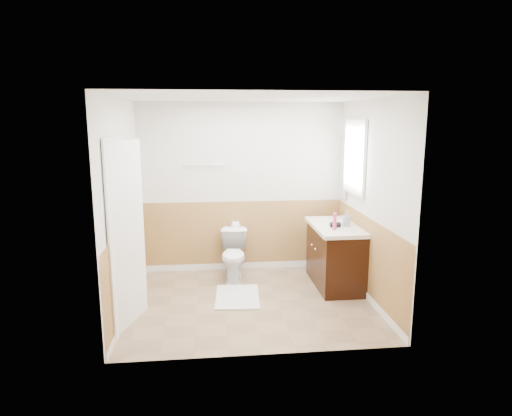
{
  "coord_description": "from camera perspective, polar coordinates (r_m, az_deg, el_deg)",
  "views": [
    {
      "loc": [
        -0.5,
        -5.29,
        2.25
      ],
      "look_at": [
        0.1,
        0.25,
        1.15
      ],
      "focal_mm": 31.57,
      "sensor_mm": 36.0,
      "label": 1
    }
  ],
  "objects": [
    {
      "name": "door_knob",
      "position": [
        5.39,
        -14.97,
        -3.17
      ],
      "size": [
        0.06,
        0.06,
        0.06
      ],
      "primitive_type": "sphere",
      "color": "silver",
      "rests_on": "door"
    },
    {
      "name": "bath_mat",
      "position": [
        5.9,
        -2.37,
        -11.16
      ],
      "size": [
        0.6,
        0.84,
        0.02
      ],
      "primitive_type": "cube",
      "rotation": [
        0.0,
        0.0,
        -0.07
      ],
      "color": "silver",
      "rests_on": "floor"
    },
    {
      "name": "hair_dryer_handle",
      "position": [
        6.05,
        9.65,
        -2.31
      ],
      "size": [
        0.03,
        0.03,
        0.07
      ],
      "primitive_type": "cylinder",
      "color": "black",
      "rests_on": "countertop"
    },
    {
      "name": "wainscot_right",
      "position": [
        5.92,
        13.85,
        -6.37
      ],
      "size": [
        0.0,
        2.6,
        2.6
      ],
      "primitive_type": "plane",
      "rotation": [
        1.57,
        0.0,
        -1.57
      ],
      "color": "#B78449",
      "rests_on": "floor"
    },
    {
      "name": "faucet",
      "position": [
        6.34,
        11.33,
        -1.15
      ],
      "size": [
        0.02,
        0.02,
        0.14
      ],
      "primitive_type": "cylinder",
      "color": "white",
      "rests_on": "countertop"
    },
    {
      "name": "tp_holder_bar",
      "position": [
        6.71,
        -2.6,
        -2.19
      ],
      "size": [
        0.14,
        0.02,
        0.02
      ],
      "primitive_type": "cylinder",
      "rotation": [
        0.0,
        1.57,
        0.0
      ],
      "color": "silver",
      "rests_on": "wall_back"
    },
    {
      "name": "vanity_cabinet",
      "position": [
        6.28,
        9.98,
        -6.12
      ],
      "size": [
        0.55,
        1.1,
        0.8
      ],
      "primitive_type": "cube",
      "color": "black",
      "rests_on": "floor"
    },
    {
      "name": "window_frame",
      "position": [
        6.22,
        12.39,
        6.3
      ],
      "size": [
        0.04,
        0.8,
        1.0
      ],
      "primitive_type": "cube",
      "color": "white",
      "rests_on": "wall_right"
    },
    {
      "name": "toilet",
      "position": [
        6.45,
        -2.82,
        -6.02
      ],
      "size": [
        0.43,
        0.7,
        0.69
      ],
      "primitive_type": "imported",
      "rotation": [
        0.0,
        0.0,
        -0.07
      ],
      "color": "white",
      "rests_on": "floor"
    },
    {
      "name": "vanity_knob_left",
      "position": [
        6.07,
        7.56,
        -5.19
      ],
      "size": [
        0.03,
        0.03,
        0.03
      ],
      "primitive_type": "sphere",
      "color": "silver",
      "rests_on": "vanity_cabinet"
    },
    {
      "name": "countertop",
      "position": [
        6.17,
        10.03,
        -2.36
      ],
      "size": [
        0.6,
        1.15,
        0.05
      ],
      "primitive_type": "cube",
      "color": "white",
      "rests_on": "vanity_cabinet"
    },
    {
      "name": "wainscot_left",
      "position": [
        5.66,
        -16.05,
        -7.3
      ],
      "size": [
        0.0,
        2.6,
        2.6
      ],
      "primitive_type": "plane",
      "rotation": [
        1.57,
        0.0,
        1.57
      ],
      "color": "#B78449",
      "rests_on": "floor"
    },
    {
      "name": "lotion_bottle",
      "position": [
        5.87,
        9.93,
        -1.7
      ],
      "size": [
        0.05,
        0.05,
        0.22
      ],
      "primitive_type": "cylinder",
      "color": "#D93868",
      "rests_on": "countertop"
    },
    {
      "name": "wall_front",
      "position": [
        4.14,
        0.94,
        -2.82
      ],
      "size": [
        3.0,
        0.0,
        3.0
      ],
      "primitive_type": "plane",
      "rotation": [
        -1.57,
        0.0,
        0.0
      ],
      "color": "silver",
      "rests_on": "floor"
    },
    {
      "name": "wall_back",
      "position": [
        6.68,
        -1.83,
        2.57
      ],
      "size": [
        3.0,
        0.0,
        3.0
      ],
      "primitive_type": "plane",
      "rotation": [
        1.57,
        0.0,
        0.0
      ],
      "color": "silver",
      "rests_on": "floor"
    },
    {
      "name": "towel_bar",
      "position": [
        6.57,
        -6.62,
        5.42
      ],
      "size": [
        0.62,
        0.02,
        0.02
      ],
      "primitive_type": "cylinder",
      "rotation": [
        0.0,
        1.57,
        0.0
      ],
      "color": "silver",
      "rests_on": "wall_back"
    },
    {
      "name": "door",
      "position": [
        5.07,
        -16.23,
        -3.33
      ],
      "size": [
        0.29,
        0.78,
        2.04
      ],
      "primitive_type": "cube",
      "rotation": [
        0.0,
        0.0,
        -0.31
      ],
      "color": "white",
      "rests_on": "wall_left"
    },
    {
      "name": "wainscot_back",
      "position": [
        6.82,
        -1.78,
        -3.69
      ],
      "size": [
        3.0,
        0.0,
        3.0
      ],
      "primitive_type": "plane",
      "rotation": [
        1.57,
        0.0,
        0.0
      ],
      "color": "#B78449",
      "rests_on": "floor"
    },
    {
      "name": "tp_sheet",
      "position": [
        6.74,
        -2.59,
        -3.1
      ],
      "size": [
        0.1,
        0.01,
        0.16
      ],
      "primitive_type": "cube",
      "color": "white",
      "rests_on": "tp_roll"
    },
    {
      "name": "vanity_knob_right",
      "position": [
        6.26,
        7.13,
        -4.68
      ],
      "size": [
        0.03,
        0.03,
        0.03
      ],
      "primitive_type": "sphere",
      "color": "silver",
      "rests_on": "vanity_cabinet"
    },
    {
      "name": "window_glass",
      "position": [
        6.22,
        12.53,
        6.3
      ],
      "size": [
        0.01,
        0.7,
        0.9
      ],
      "primitive_type": "cube",
      "color": "white",
      "rests_on": "wall_right"
    },
    {
      "name": "wainscot_front",
      "position": [
        4.4,
        0.89,
        -12.31
      ],
      "size": [
        3.0,
        0.0,
        3.0
      ],
      "primitive_type": "plane",
      "rotation": [
        -1.57,
        0.0,
        0.0
      ],
      "color": "#B78449",
      "rests_on": "floor"
    },
    {
      "name": "mirror_panel",
      "position": [
        6.72,
        10.98,
        5.0
      ],
      "size": [
        0.02,
        0.35,
        0.9
      ],
      "primitive_type": "cube",
      "color": "silver",
      "rests_on": "wall_right"
    },
    {
      "name": "wall_left",
      "position": [
        5.47,
        -16.6,
        0.17
      ],
      "size": [
        0.0,
        3.0,
        3.0
      ],
      "primitive_type": "plane",
      "rotation": [
        1.57,
        0.0,
        1.57
      ],
      "color": "silver",
      "rests_on": "floor"
    },
    {
      "name": "wall_right",
      "position": [
        5.74,
        14.31,
        0.79
      ],
      "size": [
        0.0,
        3.0,
        3.0
      ],
      "primitive_type": "plane",
      "rotation": [
        1.57,
        0.0,
        -1.57
      ],
      "color": "silver",
      "rests_on": "floor"
    },
    {
      "name": "ceiling",
      "position": [
        5.32,
        -0.8,
        13.86
      ],
      "size": [
        3.0,
        3.0,
        0.0
      ],
      "primitive_type": "plane",
      "rotation": [
        3.14,
        0.0,
        0.0
      ],
      "color": "white",
      "rests_on": "floor"
    },
    {
      "name": "door_frame",
      "position": [
        5.08,
        -17.08,
        -3.23
      ],
      "size": [
        0.02,
        0.92,
        2.1
      ],
      "primitive_type": "cube",
      "color": "white",
      "rests_on": "wall_left"
    },
    {
      "name": "hair_dryer_body",
      "position": [
        6.03,
        9.99,
        -2.08
      ],
      "size": [
        0.14,
        0.07,
        0.07
      ],
      "primitive_type": "cylinder",
      "rotation": [
        0.0,
        1.57,
        0.0
      ],
      "color": "black",
      "rests_on": "countertop"
    },
    {
      "name": "sink_basin",
      "position": [
        6.3,
        9.75,
        -1.73
      ],
      "size": [
        0.36,
        0.36,
        0.02
      ],
      "primitive_type": "cylinder",
      "color": "white",
      "rests_on": "countertop"
    },
    {
      "name": "soap_dispenser",
      "position": [
        6.12,
        11.39,
        -1.29
      ],
      "size": [
        0.09,
        0.09,
        0.2
      ],
      "primitive_type": "imported",
      "rotation": [
        0.0,
        0.0,
        -0.0
      ],
      "color": "gray",
      "rests_on": "countertop"
    },
    {
      "name": "floor",
      "position": [
        5.77,
        -0.73,
        -11.79
      ],
      "size": [
        3.0,
        3.0,
        0.0
      ],
      "primitive_type": "plane",
      "color": "#8C7051",
      "rests_on": "ground"
    },
    {
      "name": "tp_roll",
      "position": [
        6.71,
        -2.6,
        -2.19
      ],
      "size": [
        0.1,
        0.11,
        0.11
      ],
      "primitive_type": "cylinder",
      "rotation": [
        0.0,
        1.57,
        0.0
      ],
      "color": "white",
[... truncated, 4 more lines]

